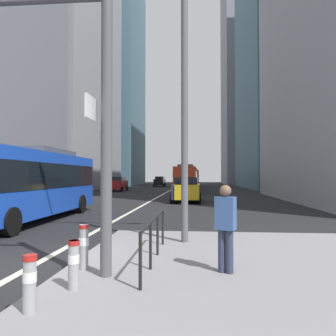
{
  "coord_description": "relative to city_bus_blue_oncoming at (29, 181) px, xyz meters",
  "views": [
    {
      "loc": [
        3.75,
        -7.37,
        2.07
      ],
      "look_at": [
        0.0,
        35.39,
        3.09
      ],
      "focal_mm": 35.04,
      "sensor_mm": 36.0,
      "label": 1
    }
  ],
  "objects": [
    {
      "name": "traffic_signal_gantry",
      "position": [
        3.74,
        -8.03,
        2.28
      ],
      "size": [
        6.24,
        0.65,
        6.0
      ],
      "color": "#515156",
      "rests_on": "median_island"
    },
    {
      "name": "ground_plane",
      "position": [
        3.81,
        13.17,
        -1.84
      ],
      "size": [
        160.0,
        160.0,
        0.0
      ],
      "primitive_type": "plane",
      "color": "black"
    },
    {
      "name": "lane_centre_line",
      "position": [
        3.81,
        23.17,
        -1.83
      ],
      "size": [
        0.2,
        80.0,
        0.01
      ],
      "primitive_type": "cube",
      "color": "beige",
      "rests_on": "ground"
    },
    {
      "name": "city_bus_red_distant",
      "position": [
        6.55,
        48.59,
        0.0
      ],
      "size": [
        2.87,
        11.17,
        3.4
      ],
      "color": "red",
      "rests_on": "ground"
    },
    {
      "name": "car_oncoming_mid",
      "position": [
        -3.0,
        29.11,
        -0.85
      ],
      "size": [
        2.1,
        4.48,
        1.94
      ],
      "color": "maroon",
      "rests_on": "ground"
    },
    {
      "name": "office_tower_left_mid",
      "position": [
        -12.19,
        33.58,
        19.95
      ],
      "size": [
        11.59,
        23.71,
        43.57
      ],
      "primitive_type": "cube",
      "color": "#9E9EA3",
      "rests_on": "ground"
    },
    {
      "name": "office_tower_right_far",
      "position": [
        20.81,
        71.2,
        27.05
      ],
      "size": [
        12.53,
        20.0,
        57.77
      ],
      "primitive_type": "cube",
      "color": "gray",
      "rests_on": "ground"
    },
    {
      "name": "bollard_right",
      "position": [
        5.48,
        -8.78,
        -1.23
      ],
      "size": [
        0.2,
        0.2,
        0.82
      ],
      "color": "#99999E",
      "rests_on": "median_island"
    },
    {
      "name": "pedestrian_waiting",
      "position": [
        8.13,
        -7.6,
        -0.72
      ],
      "size": [
        0.45,
        0.37,
        1.74
      ],
      "color": "#2D334C",
      "rests_on": "median_island"
    },
    {
      "name": "city_bus_blue_oncoming",
      "position": [
        0.0,
        0.0,
        0.0
      ],
      "size": [
        2.81,
        11.03,
        3.4
      ],
      "color": "blue",
      "rests_on": "ground"
    },
    {
      "name": "car_receding_far",
      "position": [
        6.62,
        11.65,
        -0.84
      ],
      "size": [
        2.05,
        4.59,
        1.94
      ],
      "color": "#232838",
      "rests_on": "ground"
    },
    {
      "name": "bollard_left",
      "position": [
        5.22,
        -9.75,
        -1.23
      ],
      "size": [
        0.2,
        0.2,
        0.81
      ],
      "color": "#99999E",
      "rests_on": "median_island"
    },
    {
      "name": "median_island",
      "position": [
        9.31,
        -7.83,
        -1.76
      ],
      "size": [
        9.0,
        10.0,
        0.15
      ],
      "primitive_type": "cube",
      "color": "gray",
      "rests_on": "ground"
    },
    {
      "name": "pedestrian_railing",
      "position": [
        6.61,
        -6.88,
        -0.98
      ],
      "size": [
        0.06,
        3.73,
        0.98
      ],
      "color": "black",
      "rests_on": "median_island"
    },
    {
      "name": "car_oncoming_far",
      "position": [
        0.47,
        48.46,
        -0.85
      ],
      "size": [
        2.12,
        4.39,
        1.94
      ],
      "color": "black",
      "rests_on": "ground"
    },
    {
      "name": "office_tower_left_far",
      "position": [
        -12.19,
        58.88,
        21.48
      ],
      "size": [
        13.4,
        19.16,
        46.63
      ],
      "primitive_type": "cube",
      "color": "slate",
      "rests_on": "ground"
    },
    {
      "name": "bollard_back",
      "position": [
        5.24,
        -7.61,
        -1.18
      ],
      "size": [
        0.2,
        0.2,
        0.91
      ],
      "color": "#99999E",
      "rests_on": "median_island"
    },
    {
      "name": "street_lamp_post",
      "position": [
        7.21,
        -4.65,
        3.45
      ],
      "size": [
        5.5,
        0.32,
        8.0
      ],
      "color": "#56565B",
      "rests_on": "median_island"
    },
    {
      "name": "car_receding_near",
      "position": [
        6.88,
        11.5,
        -0.85
      ],
      "size": [
        2.1,
        4.55,
        1.94
      ],
      "color": "gold",
      "rests_on": "ground"
    },
    {
      "name": "office_tower_right_mid",
      "position": [
        20.81,
        42.95,
        22.09
      ],
      "size": [
        10.18,
        25.82,
        47.85
      ],
      "primitive_type": "cube",
      "color": "slate",
      "rests_on": "ground"
    },
    {
      "name": "city_bus_red_receding",
      "position": [
        6.27,
        27.12,
        -0.0
      ],
      "size": [
        2.84,
        10.71,
        3.4
      ],
      "color": "red",
      "rests_on": "ground"
    }
  ]
}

